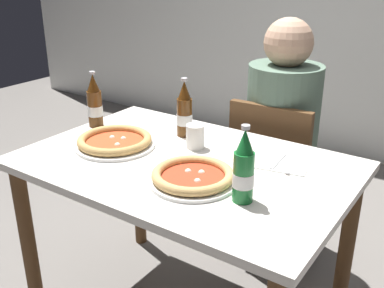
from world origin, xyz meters
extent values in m
cube|color=silver|center=(0.00, 0.00, 0.73)|extent=(1.20, 0.80, 0.03)
cylinder|color=brown|center=(-0.54, -0.34, 0.36)|extent=(0.06, 0.06, 0.72)
cylinder|color=brown|center=(-0.54, 0.34, 0.36)|extent=(0.06, 0.06, 0.72)
cylinder|color=brown|center=(0.54, 0.34, 0.36)|extent=(0.06, 0.06, 0.72)
cube|color=brown|center=(0.10, 0.68, 0.43)|extent=(0.42, 0.42, 0.04)
cube|color=brown|center=(0.10, 0.50, 0.65)|extent=(0.38, 0.05, 0.40)
cylinder|color=brown|center=(0.26, 0.86, 0.21)|extent=(0.04, 0.04, 0.41)
cylinder|color=brown|center=(-0.08, 0.84, 0.21)|extent=(0.04, 0.04, 0.41)
cylinder|color=brown|center=(0.27, 0.52, 0.21)|extent=(0.04, 0.04, 0.41)
cylinder|color=brown|center=(-0.07, 0.50, 0.21)|extent=(0.04, 0.04, 0.41)
cube|color=#2D3342|center=(0.10, 0.66, 0.23)|extent=(0.32, 0.28, 0.45)
cylinder|color=slate|center=(0.10, 0.66, 0.73)|extent=(0.34, 0.34, 0.55)
sphere|color=tan|center=(0.10, 0.66, 1.10)|extent=(0.22, 0.22, 0.22)
cylinder|color=white|center=(-0.31, -0.04, 0.76)|extent=(0.32, 0.32, 0.01)
cylinder|color=#CC4723|center=(-0.31, -0.04, 0.77)|extent=(0.23, 0.23, 0.01)
torus|color=tan|center=(-0.31, -0.04, 0.78)|extent=(0.29, 0.29, 0.03)
sphere|color=silver|center=(-0.35, -0.02, 0.77)|extent=(0.02, 0.02, 0.02)
sphere|color=silver|center=(-0.27, -0.06, 0.77)|extent=(0.02, 0.02, 0.02)
sphere|color=silver|center=(-0.30, 0.00, 0.77)|extent=(0.02, 0.02, 0.02)
cylinder|color=white|center=(0.12, -0.12, 0.76)|extent=(0.30, 0.30, 0.01)
cylinder|color=#BC381E|center=(0.12, -0.12, 0.77)|extent=(0.21, 0.21, 0.01)
torus|color=tan|center=(0.12, -0.12, 0.78)|extent=(0.28, 0.28, 0.03)
sphere|color=silver|center=(0.09, -0.10, 0.77)|extent=(0.02, 0.02, 0.02)
sphere|color=silver|center=(0.15, -0.14, 0.77)|extent=(0.02, 0.02, 0.02)
sphere|color=silver|center=(0.13, -0.08, 0.77)|extent=(0.02, 0.02, 0.02)
cylinder|color=#196B2D|center=(0.32, -0.14, 0.83)|extent=(0.06, 0.06, 0.16)
cone|color=#196B2D|center=(0.32, -0.14, 0.95)|extent=(0.05, 0.05, 0.07)
cylinder|color=#B7B7BC|center=(0.32, -0.14, 0.99)|extent=(0.03, 0.03, 0.01)
cylinder|color=white|center=(0.32, -0.14, 0.82)|extent=(0.07, 0.07, 0.04)
cylinder|color=#512D0F|center=(-0.54, 0.08, 0.83)|extent=(0.06, 0.06, 0.16)
cone|color=#512D0F|center=(-0.54, 0.08, 0.95)|extent=(0.05, 0.05, 0.07)
cylinder|color=#B7B7BC|center=(-0.54, 0.08, 0.99)|extent=(0.03, 0.03, 0.01)
cylinder|color=white|center=(-0.54, 0.08, 0.82)|extent=(0.07, 0.07, 0.04)
cylinder|color=#512D0F|center=(-0.15, 0.21, 0.83)|extent=(0.06, 0.06, 0.16)
cone|color=#512D0F|center=(-0.15, 0.21, 0.95)|extent=(0.05, 0.05, 0.07)
cylinder|color=#B7B7BC|center=(-0.15, 0.21, 0.99)|extent=(0.03, 0.03, 0.01)
cylinder|color=white|center=(-0.15, 0.21, 0.82)|extent=(0.07, 0.07, 0.04)
cube|color=white|center=(0.31, 0.19, 0.75)|extent=(0.21, 0.21, 0.00)
cube|color=silver|center=(0.33, 0.19, 0.76)|extent=(0.08, 0.18, 0.00)
cube|color=silver|center=(0.29, 0.19, 0.76)|extent=(0.03, 0.17, 0.00)
cylinder|color=white|center=(-0.04, 0.13, 0.80)|extent=(0.07, 0.07, 0.09)
camera|label=1|loc=(0.89, -1.24, 1.44)|focal=42.37mm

